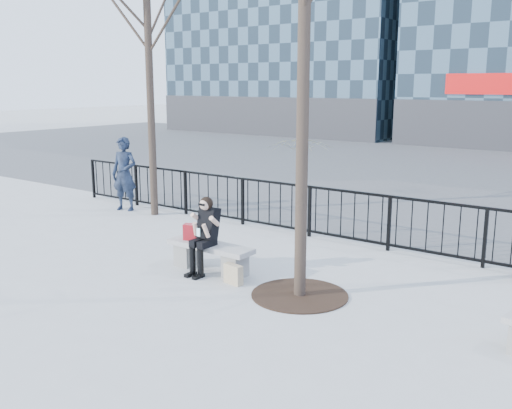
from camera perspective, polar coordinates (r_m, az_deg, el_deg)
The scene contains 11 objects.
ground at distance 10.09m, azimuth -4.56°, elevation -6.61°, with size 120.00×120.00×0.00m, color #A7A6A1.
street_surface at distance 23.30m, azimuth 20.34°, elevation 3.34°, with size 60.00×23.00×0.01m, color #474747.
railing at distance 12.28m, azimuth 4.58°, elevation -0.54°, with size 14.00×0.06×1.10m.
tree_left at distance 14.24m, azimuth -10.84°, elevation 18.45°, with size 2.80×2.80×6.50m.
tree_grate at distance 8.94m, azimuth 4.39°, elevation -9.00°, with size 1.50×1.50×0.02m, color black.
bench_main at distance 10.00m, azimuth -4.58°, elevation -4.97°, with size 1.65×0.46×0.49m.
seated_woman at distance 9.78m, azimuth -5.23°, elevation -3.12°, with size 0.50×0.64×1.34m.
handbag at distance 10.18m, azimuth -6.27°, elevation -2.75°, with size 0.35×0.16×0.28m, color #A3141C.
shopping_bag at distance 9.38m, azimuth -2.28°, elevation -6.98°, with size 0.34×0.13×0.33m, color #CDB891.
standing_man at distance 15.00m, azimuth -13.03°, elevation 3.00°, with size 0.69×0.45×1.89m, color black.
vendor_umbrella at distance 16.48m, azimuth 4.39°, elevation 3.79°, with size 1.89×1.93×1.73m, color yellow.
Camera 1 is at (6.28, -7.21, 3.21)m, focal length 40.00 mm.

